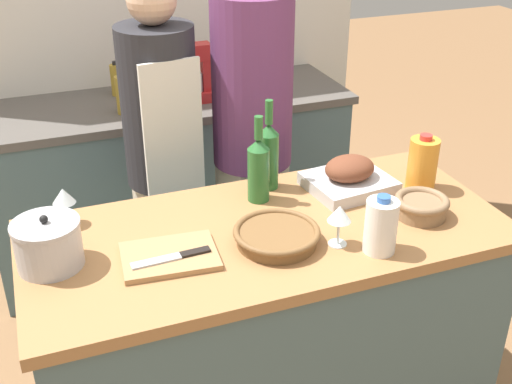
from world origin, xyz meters
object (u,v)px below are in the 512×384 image
mixing_bowl (421,206)px  condiment_bottle_tall (116,80)px  person_cook_aproned (163,153)px  person_cook_guest (252,132)px  juice_jug (422,164)px  condiment_bottle_short (248,85)px  stock_pot (48,244)px  knife_chef (174,257)px  wine_bottle_green (258,168)px  condiment_bottle_extra (123,95)px  wicker_basket (277,235)px  milk_jug (381,226)px  wine_glass_right (339,215)px  cutting_board (169,256)px  roasting_pan (349,177)px  wine_glass_left (64,197)px  stand_mixer (194,77)px  wine_bottle_dark (269,154)px

mixing_bowl → condiment_bottle_tall: bearing=113.6°
person_cook_aproned → person_cook_guest: person_cook_guest is taller
juice_jug → condiment_bottle_tall: bearing=119.2°
condiment_bottle_short → stock_pot: bearing=-130.9°
knife_chef → mixing_bowl: bearing=-1.3°
knife_chef → wine_bottle_green: bearing=36.8°
juice_jug → condiment_bottle_extra: bearing=124.8°
wicker_basket → condiment_bottle_short: bearing=73.5°
wicker_basket → milk_jug: size_ratio=1.44×
wine_glass_right → cutting_board: bearing=168.2°
person_cook_aproned → person_cook_guest: (0.36, -0.06, 0.07)m
condiment_bottle_short → roasting_pan: bearing=-91.3°
person_cook_guest → wine_glass_left: bearing=-169.1°
wine_glass_right → knife_chef: bearing=171.0°
person_cook_aproned → juice_jug: bearing=-48.3°
juice_jug → milk_jug: juice_jug is taller
juice_jug → condiment_bottle_tall: (-0.82, 1.46, -0.05)m
wicker_basket → person_cook_guest: bearing=74.9°
mixing_bowl → wine_glass_left: 1.15m
cutting_board → condiment_bottle_tall: 1.59m
wine_bottle_green → wine_glass_left: size_ratio=2.37×
wine_glass_right → condiment_bottle_extra: size_ratio=0.68×
wicker_basket → juice_jug: size_ratio=1.30×
wicker_basket → wine_glass_right: size_ratio=1.99×
wine_glass_left → stand_mixer: bearing=55.5°
wine_bottle_green → person_cook_aproned: bearing=110.1°
wine_bottle_green → wine_glass_right: wine_bottle_green is taller
stand_mixer → cutting_board: bearing=-108.9°
milk_jug → wine_bottle_dark: wine_bottle_dark is taller
condiment_bottle_tall → person_cook_guest: size_ratio=0.10×
knife_chef → wine_glass_right: bearing=-9.0°
wicker_basket → wine_bottle_green: 0.30m
wine_bottle_green → wine_bottle_dark: bearing=48.2°
milk_jug → knife_chef: (-0.59, 0.15, -0.06)m
wicker_basket → condiment_bottle_tall: 1.63m
wine_bottle_dark → wine_glass_left: 0.70m
mixing_bowl → person_cook_guest: (-0.30, 0.79, -0.00)m
knife_chef → person_cook_aproned: size_ratio=0.15×
wicker_basket → stock_pot: bearing=169.4°
wine_bottle_dark → person_cook_aproned: size_ratio=0.20×
roasting_pan → wine_bottle_green: bearing=172.8°
knife_chef → person_cook_aproned: 0.85m
stock_pot → juice_jug: size_ratio=0.95×
milk_jug → person_cook_guest: person_cook_guest is taller
wine_glass_left → condiment_bottle_extra: 1.07m
wine_bottle_dark → wine_glass_right: wine_bottle_dark is taller
roasting_pan → mixing_bowl: roasting_pan is taller
stock_pot → wine_bottle_dark: size_ratio=0.60×
cutting_board → juice_jug: (0.94, 0.12, 0.09)m
condiment_bottle_extra → stock_pot: bearing=-109.6°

